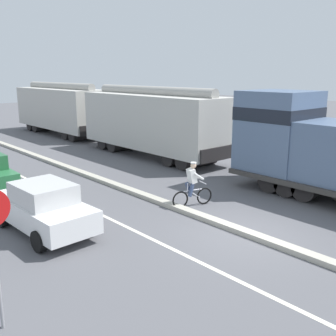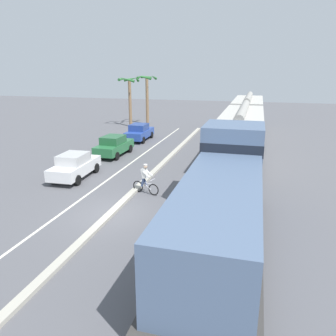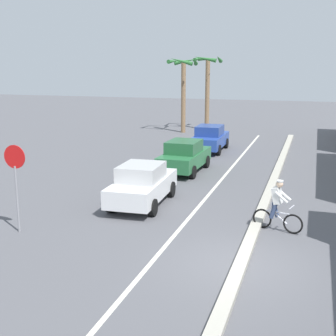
# 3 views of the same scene
# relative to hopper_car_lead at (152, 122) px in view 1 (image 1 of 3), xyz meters

# --- Properties ---
(ground_plane) EXTENTS (120.00, 120.00, 0.00)m
(ground_plane) POSITION_rel_hopper_car_lead_xyz_m (-5.43, -11.05, -2.08)
(ground_plane) COLOR #56565B
(median_curb) EXTENTS (0.36, 36.00, 0.16)m
(median_curb) POSITION_rel_hopper_car_lead_xyz_m (-5.43, -5.05, -2.00)
(median_curb) COLOR #B2AD9E
(median_curb) RESTS_ON ground
(lane_stripe) EXTENTS (0.14, 36.00, 0.01)m
(lane_stripe) POSITION_rel_hopper_car_lead_xyz_m (-7.83, -5.05, -2.07)
(lane_stripe) COLOR silver
(lane_stripe) RESTS_ON ground
(hopper_car_lead) EXTENTS (2.90, 10.60, 4.18)m
(hopper_car_lead) POSITION_rel_hopper_car_lead_xyz_m (0.00, 0.00, 0.00)
(hopper_car_lead) COLOR #B7B4AD
(hopper_car_lead) RESTS_ON ground
(hopper_car_middle) EXTENTS (2.90, 10.60, 4.18)m
(hopper_car_middle) POSITION_rel_hopper_car_lead_xyz_m (0.00, 11.60, 0.00)
(hopper_car_middle) COLOR #B5B3AB
(hopper_car_middle) RESTS_ON ground
(parked_car_white) EXTENTS (1.97, 4.27, 1.62)m
(parked_car_white) POSITION_rel_hopper_car_lead_xyz_m (-10.00, -6.64, -1.26)
(parked_car_white) COLOR silver
(parked_car_white) RESTS_ON ground
(cyclist) EXTENTS (1.67, 0.60, 1.71)m
(cyclist) POSITION_rel_hopper_car_lead_xyz_m (-4.75, -8.09, -1.26)
(cyclist) COLOR black
(cyclist) RESTS_ON ground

